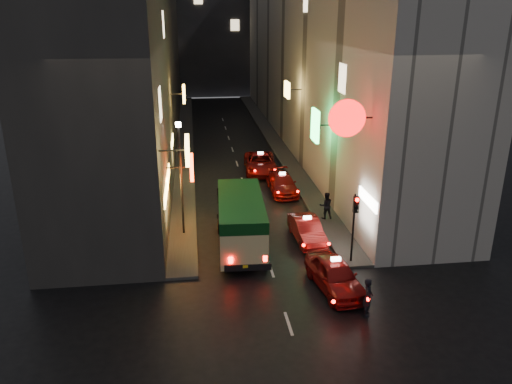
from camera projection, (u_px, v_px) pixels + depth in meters
name	position (u px, v px, depth m)	size (l,w,h in m)	color
building_left	(137.00, 45.00, 43.85)	(7.47, 52.00, 18.00)	#373532
building_right	(315.00, 43.00, 45.77)	(8.12, 52.00, 18.00)	#AFA9A1
building_far	(212.00, 17.00, 73.99)	(30.00, 10.00, 22.00)	#36373C
sidewalk_left	(185.00, 142.00, 47.34)	(1.50, 52.00, 0.15)	#403E3C
sidewalk_right	(274.00, 139.00, 48.35)	(1.50, 52.00, 0.15)	#403E3C
minibus	(241.00, 217.00, 25.68)	(2.56, 6.55, 2.78)	beige
taxi_near	(335.00, 273.00, 22.12)	(2.82, 5.38, 1.80)	maroon
taxi_second	(307.00, 228.00, 26.88)	(2.12, 4.69, 1.63)	maroon
taxi_third	(282.00, 182.00, 34.18)	(1.91, 4.61, 1.63)	maroon
taxi_far	(260.00, 162.00, 38.52)	(2.43, 5.34, 1.83)	maroon
pedestrian_crossing	(368.00, 295.00, 20.17)	(0.61, 0.39, 1.86)	black
pedestrian_sidewalk	(326.00, 204.00, 29.36)	(0.69, 0.43, 1.84)	black
traffic_light	(355.00, 214.00, 23.62)	(0.26, 0.43, 3.50)	black
lamp_post	(181.00, 171.00, 26.51)	(0.28, 0.28, 6.22)	black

